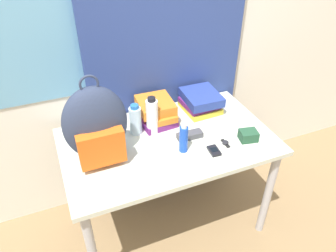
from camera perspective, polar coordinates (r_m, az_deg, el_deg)
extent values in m
cube|color=silver|center=(2.03, -5.04, 16.80)|extent=(6.00, 0.05, 2.50)
cube|color=#66A3C6|center=(1.91, -19.44, 15.27)|extent=(1.10, 0.01, 0.80)
cube|color=navy|center=(2.03, -0.25, 16.93)|extent=(1.04, 0.04, 2.50)
cube|color=beige|center=(1.92, 0.00, -2.78)|extent=(1.22, 0.73, 0.03)
cylinder|color=#B2B2B7|center=(2.21, 16.99, -11.24)|extent=(0.05, 0.05, 0.70)
cylinder|color=#B2B2B7|center=(2.31, -16.11, -8.55)|extent=(0.05, 0.05, 0.70)
cylinder|color=#B2B2B7|center=(2.57, 8.91, -2.10)|extent=(0.05, 0.05, 0.70)
ellipsoid|color=#2D3851|center=(1.72, -12.54, 0.42)|extent=(0.34, 0.17, 0.43)
cube|color=#E05B19|center=(1.68, -11.42, -3.87)|extent=(0.23, 0.06, 0.19)
torus|color=#2D3851|center=(1.60, -13.60, 7.13)|extent=(0.10, 0.01, 0.10)
cube|color=#6B2370|center=(2.06, -2.12, 1.48)|extent=(0.22, 0.27, 0.04)
cube|color=orange|center=(2.04, -1.89, 2.55)|extent=(0.18, 0.27, 0.04)
cube|color=orange|center=(2.02, -2.23, 3.69)|extent=(0.22, 0.24, 0.06)
cube|color=yellow|center=(2.18, 5.61, 3.29)|extent=(0.22, 0.25, 0.04)
cube|color=#6B2370|center=(2.16, 5.49, 4.05)|extent=(0.22, 0.23, 0.03)
cube|color=navy|center=(2.14, 5.82, 5.05)|extent=(0.23, 0.26, 0.06)
cylinder|color=silver|center=(1.93, -5.69, 0.93)|extent=(0.07, 0.07, 0.17)
cylinder|color=#286BB7|center=(1.87, -5.86, 3.37)|extent=(0.05, 0.05, 0.02)
cylinder|color=white|center=(1.91, -2.79, 1.59)|extent=(0.07, 0.07, 0.22)
cylinder|color=black|center=(1.85, -2.90, 4.67)|extent=(0.05, 0.05, 0.02)
cylinder|color=blue|center=(1.79, 2.73, -2.33)|extent=(0.05, 0.05, 0.16)
cylinder|color=white|center=(1.74, 2.81, 0.01)|extent=(0.03, 0.03, 0.02)
cube|color=black|center=(1.84, 8.02, -4.29)|extent=(0.06, 0.09, 0.02)
cube|color=black|center=(1.84, 8.04, -4.09)|extent=(0.04, 0.04, 0.00)
cube|color=#47474C|center=(1.92, 3.81, -1.62)|extent=(0.15, 0.06, 0.04)
cube|color=#234C33|center=(1.95, 13.82, -1.61)|extent=(0.11, 0.10, 0.06)
cube|color=black|center=(1.91, 9.96, -3.00)|extent=(0.02, 0.08, 0.00)
cylinder|color=#232328|center=(1.91, 9.97, -2.91)|extent=(0.04, 0.04, 0.01)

